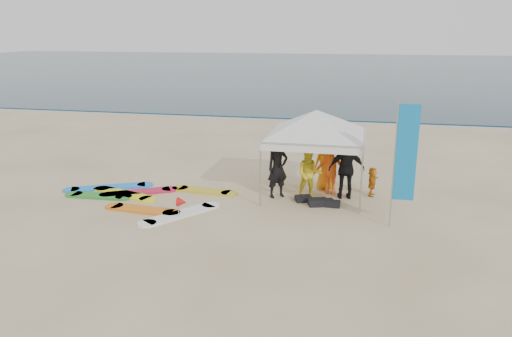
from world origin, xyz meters
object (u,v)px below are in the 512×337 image
object	(u,v)px
person_yellow	(309,174)
canopy_tent	(317,110)
person_orange_a	(331,167)
person_black_a	(278,168)
marker_pennant	(182,202)
person_seated	(372,182)
person_black_b	(347,169)
feather_flag	(405,155)
surfboard_spread	(141,197)
person_orange_b	(326,164)

from	to	relation	value
person_yellow	canopy_tent	world-z (taller)	canopy_tent
person_orange_a	canopy_tent	distance (m)	1.97
person_black_a	marker_pennant	world-z (taller)	person_black_a
person_yellow	person_seated	bearing A→B (deg)	12.75
person_yellow	canopy_tent	bearing A→B (deg)	67.70
marker_pennant	person_orange_a	bearing A→B (deg)	39.26
person_black_b	person_seated	world-z (taller)	person_black_b
canopy_tent	feather_flag	distance (m)	3.57
person_orange_a	person_seated	world-z (taller)	person_orange_a
feather_flag	surfboard_spread	bearing A→B (deg)	174.59
person_orange_a	person_seated	bearing A→B (deg)	179.50
surfboard_spread	canopy_tent	bearing A→B (deg)	16.49
marker_pennant	person_orange_b	bearing A→B (deg)	44.39
person_yellow	person_orange_a	size ratio (longest dim) A/B	0.92
person_black_a	person_seated	world-z (taller)	person_black_a
person_black_a	person_orange_b	distance (m)	1.87
canopy_tent	person_yellow	bearing A→B (deg)	-103.10
person_seated	surfboard_spread	size ratio (longest dim) A/B	0.18
person_black_a	person_yellow	xyz separation A→B (m)	(1.02, -0.02, -0.13)
person_orange_a	feather_flag	size ratio (longest dim) A/B	0.52
person_orange_a	person_black_b	bearing A→B (deg)	139.44
feather_flag	marker_pennant	size ratio (longest dim) A/B	5.49
person_black_b	surfboard_spread	distance (m)	6.65
person_orange_b	marker_pennant	distance (m)	5.28
person_black_a	person_orange_b	bearing A→B (deg)	2.05
person_orange_b	person_seated	xyz separation A→B (m)	(1.55, -0.41, -0.38)
marker_pennant	person_black_a	bearing A→B (deg)	47.04
person_orange_a	person_orange_b	world-z (taller)	person_orange_a
canopy_tent	marker_pennant	xyz separation A→B (m)	(-3.47, -3.01, -2.29)
person_yellow	person_orange_a	bearing A→B (deg)	41.41
person_orange_b	canopy_tent	xyz separation A→B (m)	(-0.30, -0.68, 1.93)
person_orange_a	person_orange_b	distance (m)	0.48
canopy_tent	marker_pennant	bearing A→B (deg)	-139.06
person_seated	person_orange_a	bearing A→B (deg)	97.70
surfboard_spread	person_seated	bearing A→B (deg)	14.43
person_black_a	person_seated	size ratio (longest dim) A/B	2.02
person_yellow	person_orange_a	xyz separation A→B (m)	(0.63, 0.77, 0.07)
feather_flag	marker_pennant	xyz separation A→B (m)	(-6.05, -0.65, -1.57)
person_black_a	person_black_b	distance (m)	2.19
person_black_a	person_orange_b	xyz separation A→B (m)	(1.44, 1.19, -0.10)
person_black_b	canopy_tent	xyz separation A→B (m)	(-1.02, 0.17, 1.82)
person_seated	surfboard_spread	xyz separation A→B (m)	(-7.26, -1.87, -0.44)
feather_flag	canopy_tent	bearing A→B (deg)	137.63
person_orange_b	person_seated	size ratio (longest dim) A/B	1.80
person_black_a	person_orange_a	xyz separation A→B (m)	(1.65, 0.75, -0.06)
canopy_tent	surfboard_spread	size ratio (longest dim) A/B	0.78
person_orange_a	canopy_tent	xyz separation A→B (m)	(-0.51, -0.24, 1.89)
canopy_tent	feather_flag	size ratio (longest dim) A/B	1.21
canopy_tent	surfboard_spread	world-z (taller)	canopy_tent
person_black_b	person_orange_a	bearing A→B (deg)	-48.62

